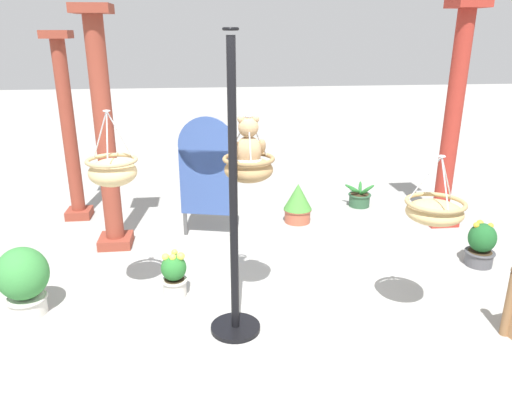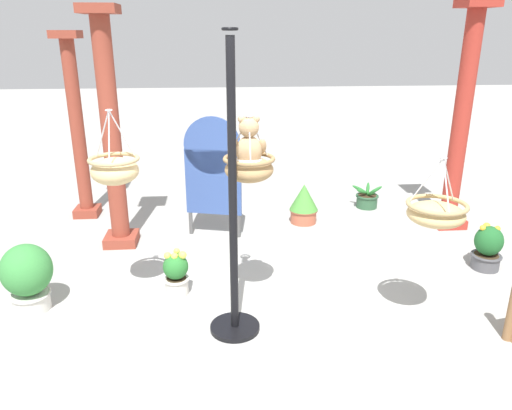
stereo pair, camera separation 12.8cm
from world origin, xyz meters
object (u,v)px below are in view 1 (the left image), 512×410
Objects in this scene: potted_plant_tall_leafy at (23,279)px; display_sign_board at (207,168)px; hanging_basket_with_teddy at (249,168)px; hanging_basket_left_high at (113,170)px; potted_plant_fern_front at (359,198)px; potted_plant_small_succulent at (298,203)px; potted_plant_flowering_red at (174,275)px; teddy_bear at (248,145)px; greenhouse_pillar_left at (105,139)px; display_pole_central at (234,248)px; potted_plant_conical_shrub at (481,245)px; greenhouse_pillar_right at (69,133)px; greenhouse_pillar_far_back at (452,123)px; hanging_basket_right_low at (435,210)px.

display_sign_board reaches higher than potted_plant_tall_leafy.
hanging_basket_with_teddy is 0.87× the size of hanging_basket_left_high.
display_sign_board is (-2.29, -0.89, 0.78)m from potted_plant_fern_front.
hanging_basket_left_high reaches higher than potted_plant_small_succulent.
hanging_basket_left_high reaches higher than potted_plant_flowering_red.
teddy_bear is 0.16× the size of greenhouse_pillar_left.
display_pole_central is 0.69m from hanging_basket_with_teddy.
potted_plant_conical_shrub is at bearing 5.61° from potted_plant_tall_leafy.
hanging_basket_with_teddy is at bearing -10.33° from hanging_basket_left_high.
teddy_bear is at bearing -9.28° from hanging_basket_left_high.
potted_plant_tall_leafy is (-2.06, 0.24, -1.06)m from hanging_basket_with_teddy.
hanging_basket_left_high is 1.56m from greenhouse_pillar_left.
greenhouse_pillar_left reaches higher than potted_plant_tall_leafy.
potted_plant_conical_shrub is (2.69, 0.71, -1.17)m from hanging_basket_with_teddy.
greenhouse_pillar_far_back reaches higher than greenhouse_pillar_right.
potted_plant_flowering_red is (-0.71, 0.42, -1.19)m from hanging_basket_with_teddy.
teddy_bear is at bearing 90.00° from hanging_basket_with_teddy.
greenhouse_pillar_left reaches higher than potted_plant_flowering_red.
potted_plant_conical_shrub is (2.84, 0.96, -0.55)m from display_pole_central.
potted_plant_flowering_red is at bearing 7.40° from potted_plant_tall_leafy.
greenhouse_pillar_far_back is at bearing 19.61° from potted_plant_tall_leafy.
hanging_basket_left_high is (-1.16, 0.21, -0.05)m from hanging_basket_with_teddy.
potted_plant_small_succulent reaches higher than potted_plant_conical_shrub.
potted_plant_conical_shrub is (1.19, 1.10, -0.87)m from hanging_basket_right_low.
potted_plant_flowering_red is at bearing -59.46° from greenhouse_pillar_left.
potted_plant_flowering_red is 0.86× the size of potted_plant_small_succulent.
potted_plant_flowering_red reaches higher than potted_plant_fern_front.
greenhouse_pillar_right is at bearing 111.03° from hanging_basket_left_high.
greenhouse_pillar_right is 5.52× the size of potted_plant_fern_front.
display_sign_board is at bearing 63.67° from hanging_basket_left_high.
greenhouse_pillar_left is at bearing 120.54° from potted_plant_flowering_red.
potted_plant_fern_front is (1.96, 2.79, -1.29)m from hanging_basket_with_teddy.
hanging_basket_right_low is at bearing -15.62° from teddy_bear.
greenhouse_pillar_right reaches higher than potted_plant_small_succulent.
display_pole_central is 1.04m from potted_plant_flowering_red.
potted_plant_tall_leafy is 4.77m from potted_plant_conical_shrub.
hanging_basket_with_teddy is 1.58m from hanging_basket_right_low.
hanging_basket_right_low is 0.20× the size of greenhouse_pillar_far_back.
greenhouse_pillar_right is at bearing 156.69° from potted_plant_conical_shrub.
greenhouse_pillar_far_back is 6.29× the size of potted_plant_fern_front.
greenhouse_pillar_right is at bearing 138.84° from hanging_basket_right_low.
teddy_bear reaches higher than potted_plant_small_succulent.
potted_plant_conical_shrub is at bearing 14.76° from hanging_basket_with_teddy.
potted_plant_small_succulent is at bearing -9.94° from greenhouse_pillar_right.
hanging_basket_with_teddy reaches higher than teddy_bear.
teddy_bear is 0.91× the size of potted_plant_flowering_red.
potted_plant_flowering_red is at bearing 150.70° from teddy_bear.
hanging_basket_right_low is (1.50, -0.42, -0.50)m from teddy_bear.
greenhouse_pillar_left reaches higher than potted_plant_fern_front.
potted_plant_small_succulent is (0.90, 2.26, -1.14)m from hanging_basket_with_teddy.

